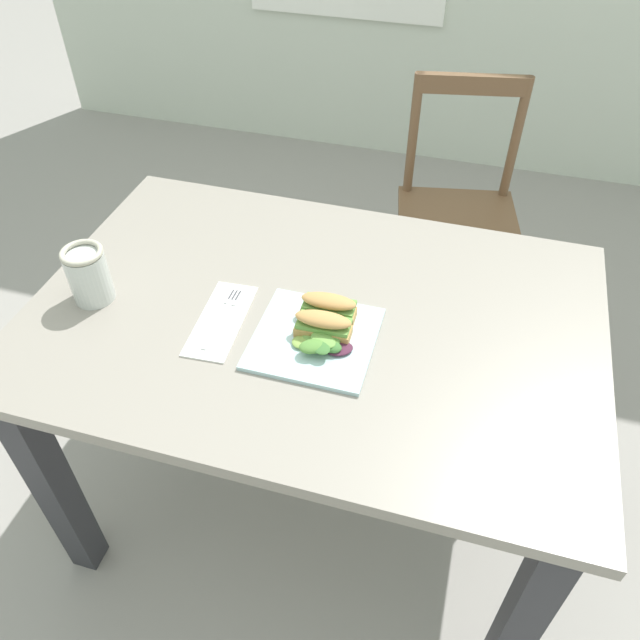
{
  "coord_description": "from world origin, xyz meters",
  "views": [
    {
      "loc": [
        0.3,
        -0.94,
        1.65
      ],
      "look_at": [
        0.04,
        -0.04,
        0.76
      ],
      "focal_mm": 34.96,
      "sensor_mm": 36.0,
      "label": 1
    }
  ],
  "objects_px": {
    "plate_lunch": "(315,338)",
    "mason_jar_iced_tea": "(89,277)",
    "fork_on_napkin": "(224,314)",
    "chair_wooden_far": "(457,214)",
    "sandwich_half_back": "(329,306)",
    "dining_table": "(314,354)",
    "sandwich_half_front": "(323,325)"
  },
  "relations": [
    {
      "from": "plate_lunch",
      "to": "mason_jar_iced_tea",
      "type": "xyz_separation_m",
      "value": [
        -0.5,
        -0.01,
        0.05
      ]
    },
    {
      "from": "fork_on_napkin",
      "to": "mason_jar_iced_tea",
      "type": "height_order",
      "value": "mason_jar_iced_tea"
    },
    {
      "from": "plate_lunch",
      "to": "mason_jar_iced_tea",
      "type": "distance_m",
      "value": 0.5
    },
    {
      "from": "chair_wooden_far",
      "to": "sandwich_half_back",
      "type": "height_order",
      "value": "chair_wooden_far"
    },
    {
      "from": "sandwich_half_back",
      "to": "fork_on_napkin",
      "type": "distance_m",
      "value": 0.23
    },
    {
      "from": "fork_on_napkin",
      "to": "mason_jar_iced_tea",
      "type": "distance_m",
      "value": 0.3
    },
    {
      "from": "dining_table",
      "to": "sandwich_half_front",
      "type": "relative_size",
      "value": 10.42
    },
    {
      "from": "dining_table",
      "to": "sandwich_half_front",
      "type": "bearing_deg",
      "value": -58.76
    },
    {
      "from": "chair_wooden_far",
      "to": "fork_on_napkin",
      "type": "xyz_separation_m",
      "value": [
        -0.42,
        -0.98,
        0.3
      ]
    },
    {
      "from": "plate_lunch",
      "to": "sandwich_half_back",
      "type": "bearing_deg",
      "value": 80.19
    },
    {
      "from": "dining_table",
      "to": "mason_jar_iced_tea",
      "type": "distance_m",
      "value": 0.52
    },
    {
      "from": "mason_jar_iced_tea",
      "to": "sandwich_half_front",
      "type": "bearing_deg",
      "value": 1.79
    },
    {
      "from": "sandwich_half_front",
      "to": "mason_jar_iced_tea",
      "type": "height_order",
      "value": "mason_jar_iced_tea"
    },
    {
      "from": "chair_wooden_far",
      "to": "sandwich_half_front",
      "type": "distance_m",
      "value": 1.06
    },
    {
      "from": "dining_table",
      "to": "plate_lunch",
      "type": "xyz_separation_m",
      "value": [
        0.03,
        -0.08,
        0.14
      ]
    },
    {
      "from": "fork_on_napkin",
      "to": "sandwich_half_back",
      "type": "bearing_deg",
      "value": 12.6
    },
    {
      "from": "mason_jar_iced_tea",
      "to": "dining_table",
      "type": "bearing_deg",
      "value": 10.19
    },
    {
      "from": "mason_jar_iced_tea",
      "to": "fork_on_napkin",
      "type": "bearing_deg",
      "value": 4.56
    },
    {
      "from": "sandwich_half_back",
      "to": "mason_jar_iced_tea",
      "type": "height_order",
      "value": "mason_jar_iced_tea"
    },
    {
      "from": "chair_wooden_far",
      "to": "sandwich_half_front",
      "type": "bearing_deg",
      "value": -101.31
    },
    {
      "from": "chair_wooden_far",
      "to": "mason_jar_iced_tea",
      "type": "distance_m",
      "value": 1.28
    },
    {
      "from": "dining_table",
      "to": "mason_jar_iced_tea",
      "type": "relative_size",
      "value": 9.49
    },
    {
      "from": "plate_lunch",
      "to": "fork_on_napkin",
      "type": "height_order",
      "value": "plate_lunch"
    },
    {
      "from": "sandwich_half_front",
      "to": "mason_jar_iced_tea",
      "type": "xyz_separation_m",
      "value": [
        -0.52,
        -0.02,
        0.02
      ]
    },
    {
      "from": "plate_lunch",
      "to": "sandwich_half_front",
      "type": "height_order",
      "value": "sandwich_half_front"
    },
    {
      "from": "sandwich_half_back",
      "to": "fork_on_napkin",
      "type": "bearing_deg",
      "value": -167.4
    },
    {
      "from": "chair_wooden_far",
      "to": "plate_lunch",
      "type": "relative_size",
      "value": 3.55
    },
    {
      "from": "plate_lunch",
      "to": "sandwich_half_back",
      "type": "relative_size",
      "value": 2.09
    },
    {
      "from": "plate_lunch",
      "to": "sandwich_half_back",
      "type": "height_order",
      "value": "sandwich_half_back"
    },
    {
      "from": "dining_table",
      "to": "sandwich_half_back",
      "type": "xyz_separation_m",
      "value": [
        0.04,
        -0.01,
        0.17
      ]
    },
    {
      "from": "mason_jar_iced_tea",
      "to": "plate_lunch",
      "type": "bearing_deg",
      "value": 0.72
    },
    {
      "from": "plate_lunch",
      "to": "sandwich_half_front",
      "type": "bearing_deg",
      "value": 32.39
    }
  ]
}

